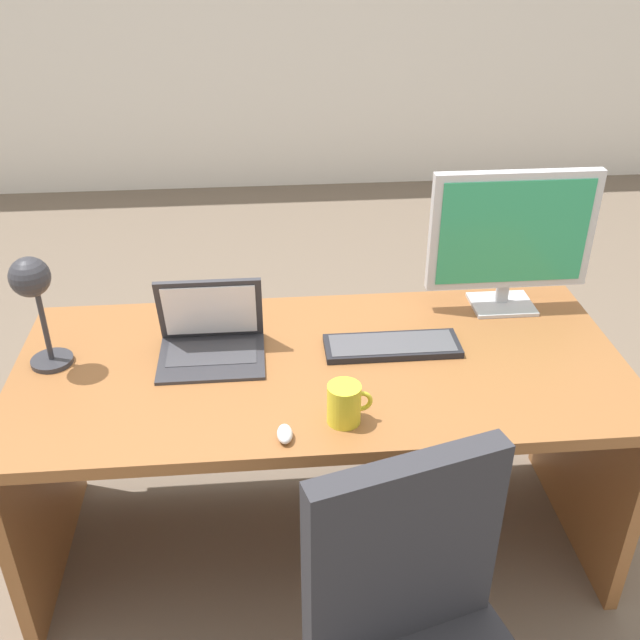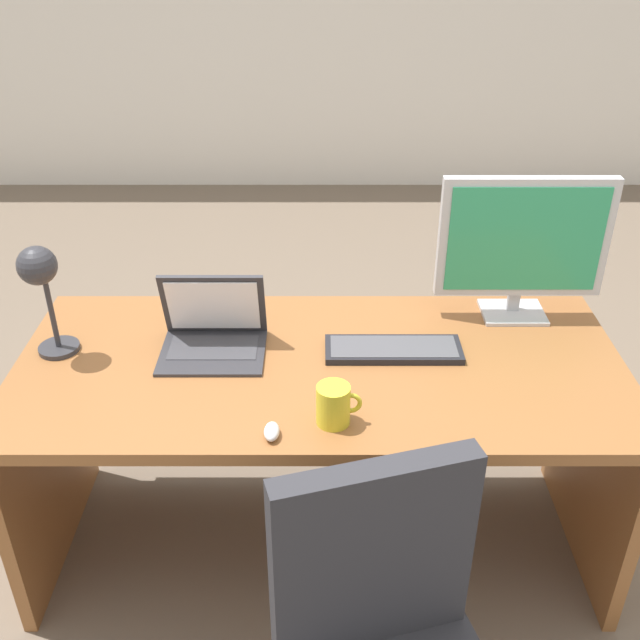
{
  "view_description": "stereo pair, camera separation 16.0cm",
  "coord_description": "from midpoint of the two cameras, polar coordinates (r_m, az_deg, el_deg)",
  "views": [
    {
      "loc": [
        -0.16,
        -1.76,
        1.92
      ],
      "look_at": [
        0.0,
        0.04,
        0.85
      ],
      "focal_mm": 41.23,
      "sensor_mm": 36.0,
      "label": 1
    },
    {
      "loc": [
        0.0,
        -1.77,
        1.92
      ],
      "look_at": [
        0.0,
        0.04,
        0.85
      ],
      "focal_mm": 41.23,
      "sensor_mm": 36.0,
      "label": 2
    }
  ],
  "objects": [
    {
      "name": "ground",
      "position": [
        3.79,
        1.21,
        0.09
      ],
      "size": [
        12.0,
        12.0,
        0.0
      ],
      "primitive_type": "plane",
      "color": "#6B5B4C"
    },
    {
      "name": "desk",
      "position": [
        2.29,
        2.01,
        -6.92
      ],
      "size": [
        1.77,
        0.8,
        0.73
      ],
      "color": "brown",
      "rests_on": "ground"
    },
    {
      "name": "monitor",
      "position": [
        2.36,
        17.41,
        5.77
      ],
      "size": [
        0.52,
        0.16,
        0.46
      ],
      "color": "#B7BABF",
      "rests_on": "desk"
    },
    {
      "name": "laptop",
      "position": [
        2.19,
        -6.23,
        -0.44
      ],
      "size": [
        0.31,
        0.25,
        0.23
      ],
      "color": "#2D2D33",
      "rests_on": "desk"
    },
    {
      "name": "keyboard",
      "position": [
        2.19,
        7.8,
        -2.32
      ],
      "size": [
        0.4,
        0.14,
        0.02
      ],
      "color": "black",
      "rests_on": "desk"
    },
    {
      "name": "mouse",
      "position": [
        1.86,
        -1.29,
        -8.71
      ],
      "size": [
        0.04,
        0.07,
        0.03
      ],
      "color": "silver",
      "rests_on": "desk"
    },
    {
      "name": "desk_lamp",
      "position": [
        2.16,
        -18.9,
        2.97
      ],
      "size": [
        0.12,
        0.14,
        0.35
      ],
      "color": "#2D2D33",
      "rests_on": "desk"
    },
    {
      "name": "coffee_mug",
      "position": [
        1.88,
        3.55,
        -6.65
      ],
      "size": [
        0.12,
        0.09,
        0.11
      ],
      "color": "yellow",
      "rests_on": "desk"
    }
  ]
}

